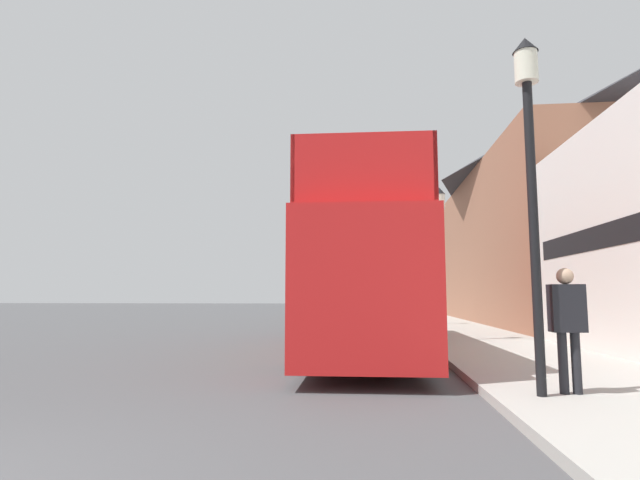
{
  "coord_description": "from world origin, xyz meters",
  "views": [
    {
      "loc": [
        3.67,
        -3.01,
        1.46
      ],
      "look_at": [
        2.42,
        9.56,
        2.88
      ],
      "focal_mm": 28.0,
      "sensor_mm": 36.0,
      "label": 1
    }
  ],
  "objects_px": {
    "lamp_post_nearest": "(530,145)",
    "lamp_post_second": "(440,234)",
    "parked_car_ahead_of_bus": "(380,315)",
    "pedestrian_third": "(567,317)",
    "lamp_post_third": "(413,252)",
    "tour_bus": "(363,280)"
  },
  "relations": [
    {
      "from": "parked_car_ahead_of_bus",
      "to": "tour_bus",
      "type": "bearing_deg",
      "value": -94.79
    },
    {
      "from": "lamp_post_third",
      "to": "pedestrian_third",
      "type": "bearing_deg",
      "value": -87.71
    },
    {
      "from": "pedestrian_third",
      "to": "lamp_post_third",
      "type": "relative_size",
      "value": 0.35
    },
    {
      "from": "lamp_post_nearest",
      "to": "lamp_post_third",
      "type": "xyz_separation_m",
      "value": [
        -0.21,
        16.65,
        -0.04
      ]
    },
    {
      "from": "tour_bus",
      "to": "pedestrian_third",
      "type": "bearing_deg",
      "value": -66.19
    },
    {
      "from": "tour_bus",
      "to": "lamp_post_nearest",
      "type": "relative_size",
      "value": 2.3
    },
    {
      "from": "tour_bus",
      "to": "parked_car_ahead_of_bus",
      "type": "bearing_deg",
      "value": 84.69
    },
    {
      "from": "parked_car_ahead_of_bus",
      "to": "lamp_post_nearest",
      "type": "relative_size",
      "value": 0.84
    },
    {
      "from": "lamp_post_nearest",
      "to": "pedestrian_third",
      "type": "bearing_deg",
      "value": 24.34
    },
    {
      "from": "lamp_post_nearest",
      "to": "lamp_post_third",
      "type": "height_order",
      "value": "lamp_post_nearest"
    },
    {
      "from": "tour_bus",
      "to": "pedestrian_third",
      "type": "relative_size",
      "value": 6.73
    },
    {
      "from": "parked_car_ahead_of_bus",
      "to": "lamp_post_second",
      "type": "relative_size",
      "value": 0.9
    },
    {
      "from": "parked_car_ahead_of_bus",
      "to": "lamp_post_second",
      "type": "xyz_separation_m",
      "value": [
        1.74,
        -6.01,
        2.67
      ]
    },
    {
      "from": "tour_bus",
      "to": "pedestrian_third",
      "type": "xyz_separation_m",
      "value": [
        2.87,
        -6.23,
        -0.7
      ]
    },
    {
      "from": "parked_car_ahead_of_bus",
      "to": "lamp_post_nearest",
      "type": "bearing_deg",
      "value": -83.18
    },
    {
      "from": "tour_bus",
      "to": "lamp_post_second",
      "type": "distance_m",
      "value": 3.35
    },
    {
      "from": "lamp_post_nearest",
      "to": "parked_car_ahead_of_bus",
      "type": "bearing_deg",
      "value": 97.24
    },
    {
      "from": "lamp_post_nearest",
      "to": "lamp_post_second",
      "type": "bearing_deg",
      "value": 90.58
    },
    {
      "from": "lamp_post_third",
      "to": "lamp_post_nearest",
      "type": "bearing_deg",
      "value": -89.29
    },
    {
      "from": "parked_car_ahead_of_bus",
      "to": "lamp_post_third",
      "type": "distance_m",
      "value": 4.02
    },
    {
      "from": "lamp_post_nearest",
      "to": "tour_bus",
      "type": "bearing_deg",
      "value": 110.63
    },
    {
      "from": "tour_bus",
      "to": "lamp_post_third",
      "type": "relative_size",
      "value": 2.32
    }
  ]
}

